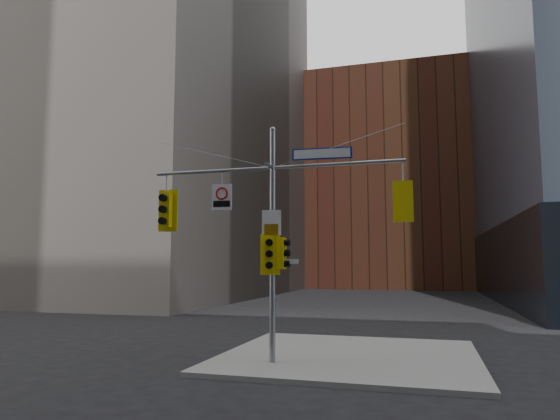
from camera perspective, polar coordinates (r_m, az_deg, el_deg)
The scene contains 13 objects.
ground at distance 13.62m, azimuth -3.51°, elevation -19.09°, with size 160.00×160.00×0.00m, color black.
sidewalk_corner at distance 16.94m, azimuth 7.97°, elevation -16.22°, with size 8.00×8.00×0.15m, color gray.
brick_midrise at distance 71.48m, azimuth 12.53°, elevation 2.77°, with size 26.00×20.00×28.00m, color brown.
signal_assembly at distance 15.23m, azimuth -0.86°, elevation -1.01°, with size 8.00×0.80×7.30m.
traffic_light_west_arm at distance 16.73m, azimuth -12.94°, elevation 0.00°, with size 0.66×0.54×1.39m.
traffic_light_east_arm at distance 14.61m, azimuth 13.94°, elevation 0.91°, with size 0.56×0.45×1.18m.
traffic_light_pole_side at distance 15.08m, azimuth 0.31°, elevation -4.97°, with size 0.38×0.32×0.96m.
traffic_light_pole_front at distance 14.91m, azimuth -1.17°, elevation -5.05°, with size 0.59×0.54×1.24m.
street_sign_blade at distance 15.15m, azimuth 4.81°, elevation 6.44°, with size 1.81×0.18×0.35m.
regulatory_sign_arm at distance 15.87m, azimuth -6.66°, elevation 1.58°, with size 0.66×0.10×0.82m.
regulatory_sign_pole at distance 15.11m, azimuth -0.99°, elevation -1.53°, with size 0.58×0.11×0.77m.
street_blade_ew at distance 15.05m, azimuth 0.79°, elevation -5.90°, with size 0.72×0.09×0.14m.
street_blade_ns at distance 15.60m, azimuth -0.37°, elevation -7.17°, with size 0.07×0.69×0.14m.
Camera 1 is at (4.47, -12.50, 3.04)m, focal length 32.00 mm.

